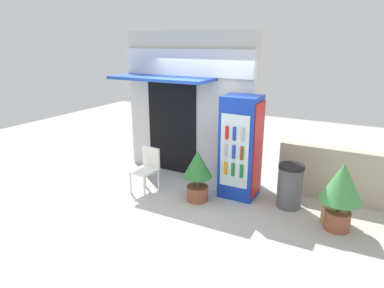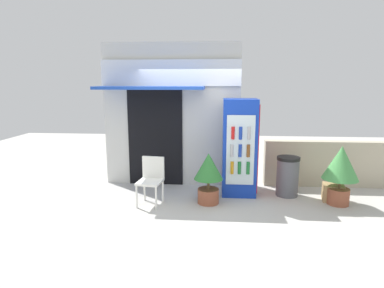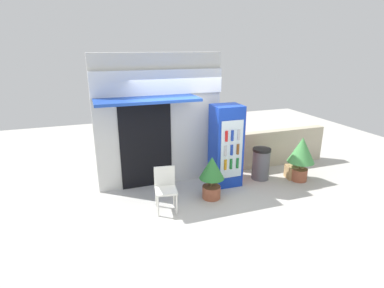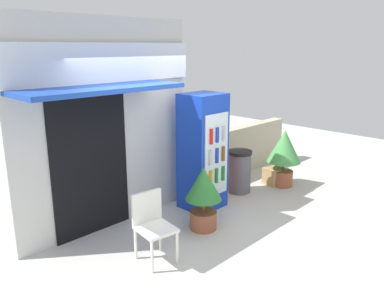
% 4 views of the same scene
% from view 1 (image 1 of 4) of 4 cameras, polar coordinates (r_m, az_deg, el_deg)
% --- Properties ---
extents(ground, '(16.00, 16.00, 0.00)m').
position_cam_1_polar(ground, '(6.51, -1.56, -9.23)').
color(ground, beige).
extents(storefront_building, '(2.93, 1.12, 3.05)m').
position_cam_1_polar(storefront_building, '(7.43, -0.63, 6.84)').
color(storefront_building, silver).
rests_on(storefront_building, ground).
extents(drink_cooler, '(0.68, 0.64, 1.92)m').
position_cam_1_polar(drink_cooler, '(6.42, 8.06, -0.56)').
color(drink_cooler, '#1438B2').
rests_on(drink_cooler, ground).
extents(plastic_chair, '(0.48, 0.51, 0.87)m').
position_cam_1_polar(plastic_chair, '(6.75, -7.44, -3.74)').
color(plastic_chair, white).
rests_on(plastic_chair, ground).
extents(potted_plant_near_shop, '(0.54, 0.54, 0.96)m').
position_cam_1_polar(potted_plant_near_shop, '(6.28, 0.92, -4.50)').
color(potted_plant_near_shop, '#995138').
rests_on(potted_plant_near_shop, ground).
extents(potted_plant_curbside, '(0.64, 0.64, 1.11)m').
position_cam_1_polar(potted_plant_curbside, '(5.75, 23.53, -6.75)').
color(potted_plant_curbside, '#995138').
rests_on(potted_plant_curbside, ground).
extents(trash_bin, '(0.45, 0.45, 0.79)m').
position_cam_1_polar(trash_bin, '(6.34, 15.92, -6.70)').
color(trash_bin, '#595960').
rests_on(trash_bin, ground).
extents(stone_boundary_wall, '(2.74, 0.23, 0.99)m').
position_cam_1_polar(stone_boundary_wall, '(6.85, 25.54, -5.09)').
color(stone_boundary_wall, '#B7AD93').
rests_on(stone_boundary_wall, ground).
extents(cardboard_box, '(0.43, 0.39, 0.33)m').
position_cam_1_polar(cardboard_box, '(6.12, 22.72, -10.75)').
color(cardboard_box, tan).
rests_on(cardboard_box, ground).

